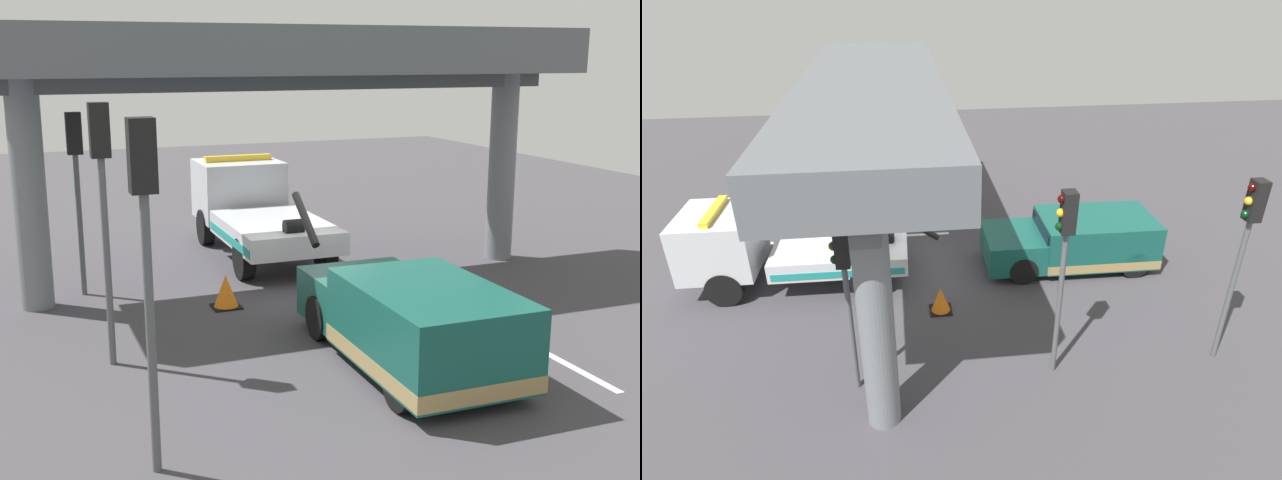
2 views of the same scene
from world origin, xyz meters
TOP-DOWN VIEW (x-y plane):
  - ground_plane at (0.00, 0.00)m, footprint 60.00×40.00m
  - lane_stripe_west at (-6.00, -2.57)m, footprint 2.60×0.16m
  - lane_stripe_mid at (0.00, -2.57)m, footprint 2.60×0.16m
  - lane_stripe_east at (6.00, -2.57)m, footprint 2.60×0.16m
  - tow_truck_white at (4.05, -0.01)m, footprint 7.26×2.48m
  - towed_van_green at (-5.03, 0.00)m, footprint 5.22×2.26m
  - overpass_structure at (0.90, 0.00)m, footprint 3.60×13.55m
  - traffic_light_near at (-6.98, 4.76)m, footprint 0.39×0.32m
  - traffic_light_far at (-2.98, 4.76)m, footprint 0.39×0.32m
  - traffic_light_mid at (1.52, 4.76)m, footprint 0.39×0.32m
  - traffic_cone_orange at (-0.61, 2.06)m, footprint 0.60×0.60m

SIDE VIEW (x-z plane):
  - ground_plane at x=0.00m, z-range -0.10..0.00m
  - lane_stripe_west at x=-6.00m, z-range 0.00..0.01m
  - lane_stripe_mid at x=0.00m, z-range 0.00..0.01m
  - lane_stripe_east at x=6.00m, z-range 0.00..0.01m
  - traffic_cone_orange at x=-0.61m, z-range -0.02..0.70m
  - towed_van_green at x=-5.03m, z-range -0.01..1.57m
  - tow_truck_white at x=4.05m, z-range -0.03..2.43m
  - traffic_light_mid at x=1.52m, z-range 0.93..4.98m
  - traffic_light_far at x=-2.98m, z-range 1.02..5.53m
  - traffic_light_near at x=-6.98m, z-range 1.03..5.58m
  - overpass_structure at x=0.90m, z-range 2.15..8.00m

